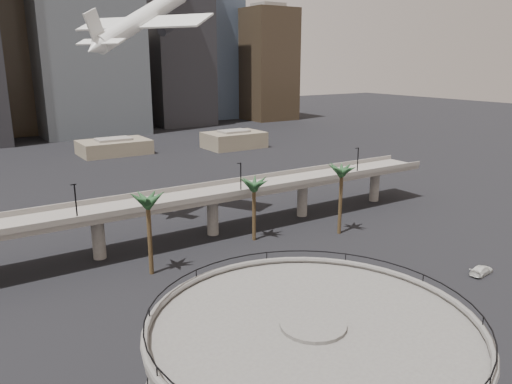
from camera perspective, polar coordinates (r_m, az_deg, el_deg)
overpass at (r=91.31m, az=-11.12°, el=-1.70°), size 130.00×9.30×14.70m
palm_trees at (r=87.53m, az=-0.13°, el=0.64°), size 42.40×10.40×14.00m
low_buildings at (r=175.87m, az=-19.84°, el=4.15°), size 135.00×27.50×6.80m
skyline at (r=248.50m, az=-23.15°, el=16.85°), size 269.00×86.00×126.71m
airborne_jet at (r=107.18m, az=-12.76°, el=18.75°), size 30.04×28.80×16.68m
car_a at (r=58.48m, az=-3.54°, el=-18.54°), size 4.98×3.27×1.58m
car_b at (r=65.37m, az=7.40°, el=-14.75°), size 5.03×3.26×1.57m
car_c at (r=87.53m, az=24.35°, el=-8.14°), size 5.13×2.63×1.43m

